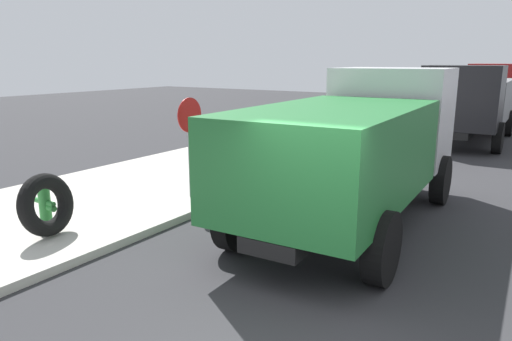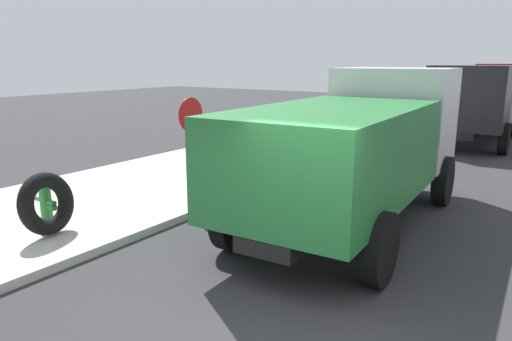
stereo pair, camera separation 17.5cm
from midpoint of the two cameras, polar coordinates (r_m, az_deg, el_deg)
name	(u,v)px [view 2 (the right image)]	position (r m, az deg, el deg)	size (l,w,h in m)	color
fire_hydrant	(46,199)	(9.67, -23.59, -3.18)	(0.25, 0.56, 0.90)	#2D8438
loose_tire	(47,204)	(9.03, -23.46, -3.69)	(1.11, 1.11, 0.28)	black
stop_sign	(191,129)	(10.51, -7.42, 5.04)	(0.76, 0.08, 2.24)	gray
dump_truck_green	(359,142)	(9.44, 12.84, 3.33)	(7.10, 3.05, 3.00)	#237033
dump_truck_gray	(478,101)	(20.44, 25.41, 7.54)	(7.06, 2.95, 3.00)	slate
dump_truck_blue	(511,90)	(29.57, 28.62, 8.57)	(7.09, 3.02, 3.00)	#1E3899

